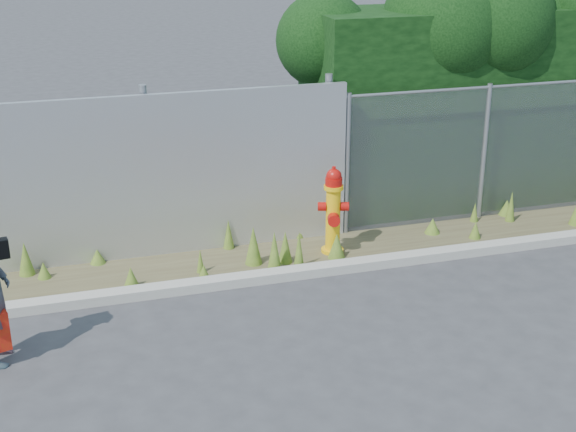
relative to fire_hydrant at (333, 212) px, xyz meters
The scene contains 7 objects.
ground 2.53m from the fire_hydrant, 104.81° to the right, with size 80.00×80.00×0.00m, color #373639.
curb 1.01m from the fire_hydrant, 137.43° to the right, with size 16.00×0.22×0.12m, color #A4A195.
weed_strip 0.51m from the fire_hydrant, 152.31° to the left, with size 16.00×1.30×0.54m.
corrugated_fence 3.96m from the fire_hydrant, behind, with size 8.50×0.21×2.30m.
chainlink_fence 3.70m from the fire_hydrant, ahead, with size 6.50×0.07×2.05m.
hedge 4.27m from the fire_hydrant, 23.67° to the left, with size 7.78×2.07×3.89m.
fire_hydrant is the anchor object (origin of this frame).
Camera 1 is at (-2.85, -7.00, 4.35)m, focal length 50.00 mm.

